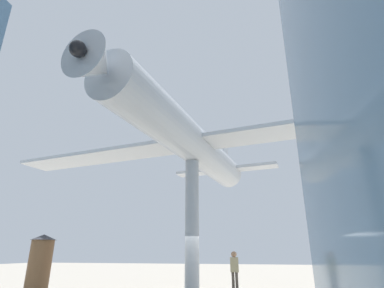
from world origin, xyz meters
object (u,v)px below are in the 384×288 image
Objects in this scene: visitor_person at (234,268)px; support_pylon_central at (192,226)px; info_kiosk at (39,266)px; suspended_airplane at (191,143)px.

support_pylon_central is at bearing 54.60° from visitor_person.
info_kiosk is at bearing 21.79° from visitor_person.
visitor_person is (-1.51, -3.17, -5.66)m from suspended_airplane.
suspended_airplane is at bearing 80.64° from support_pylon_central.
support_pylon_central reaches higher than visitor_person.
visitor_person is at bearing -116.19° from support_pylon_central.
suspended_airplane is 8.08× the size of info_kiosk.
suspended_airplane reaches higher than support_pylon_central.
support_pylon_central is 3.83m from suspended_airplane.
suspended_airplane is (0.02, 0.15, 3.83)m from support_pylon_central.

